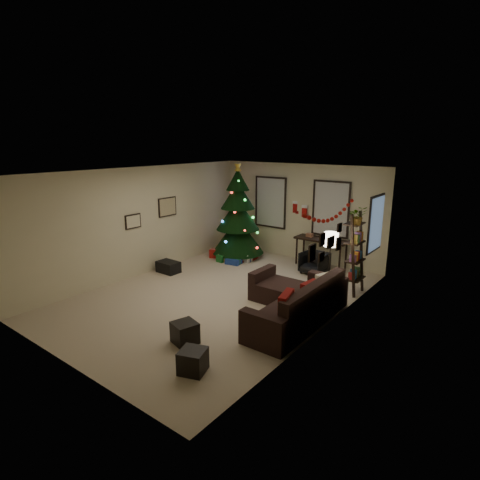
# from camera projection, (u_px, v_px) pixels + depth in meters

# --- Properties ---
(floor) EXTENTS (7.00, 7.00, 0.00)m
(floor) POSITION_uv_depth(u_px,v_px,m) (220.00, 295.00, 8.58)
(floor) COLOR #BDAB8F
(floor) RESTS_ON ground
(ceiling) EXTENTS (7.00, 7.00, 0.00)m
(ceiling) POSITION_uv_depth(u_px,v_px,m) (218.00, 171.00, 7.92)
(ceiling) COLOR white
(ceiling) RESTS_ON floor
(wall_back) EXTENTS (5.00, 0.00, 5.00)m
(wall_back) POSITION_uv_depth(u_px,v_px,m) (299.00, 212.00, 10.95)
(wall_back) COLOR beige
(wall_back) RESTS_ON floor
(wall_front) EXTENTS (5.00, 0.00, 5.00)m
(wall_front) POSITION_uv_depth(u_px,v_px,m) (61.00, 282.00, 5.55)
(wall_front) COLOR beige
(wall_front) RESTS_ON floor
(wall_left) EXTENTS (0.00, 7.00, 7.00)m
(wall_left) POSITION_uv_depth(u_px,v_px,m) (143.00, 221.00, 9.72)
(wall_left) COLOR beige
(wall_left) RESTS_ON floor
(wall_right) EXTENTS (0.00, 7.00, 7.00)m
(wall_right) POSITION_uv_depth(u_px,v_px,m) (329.00, 256.00, 6.78)
(wall_right) COLOR beige
(wall_right) RESTS_ON floor
(window_back_left) EXTENTS (1.05, 0.06, 1.50)m
(window_back_left) POSITION_uv_depth(u_px,v_px,m) (271.00, 202.00, 11.43)
(window_back_left) COLOR #728CB2
(window_back_left) RESTS_ON wall_back
(window_back_right) EXTENTS (1.05, 0.06, 1.50)m
(window_back_right) POSITION_uv_depth(u_px,v_px,m) (331.00, 209.00, 10.32)
(window_back_right) COLOR #728CB2
(window_back_right) RESTS_ON wall_back
(window_right_wall) EXTENTS (0.06, 0.90, 1.30)m
(window_right_wall) POSITION_uv_depth(u_px,v_px,m) (376.00, 224.00, 8.73)
(window_right_wall) COLOR #728CB2
(window_right_wall) RESTS_ON wall_right
(christmas_tree) EXTENTS (1.50, 1.50, 2.79)m
(christmas_tree) POSITION_uv_depth(u_px,v_px,m) (238.00, 218.00, 11.15)
(christmas_tree) COLOR black
(christmas_tree) RESTS_ON floor
(presents) EXTENTS (1.30, 0.89, 0.28)m
(presents) POSITION_uv_depth(u_px,v_px,m) (229.00, 255.00, 11.16)
(presents) COLOR silver
(presents) RESTS_ON floor
(sofa) EXTENTS (1.80, 2.62, 0.85)m
(sofa) POSITION_uv_depth(u_px,v_px,m) (295.00, 304.00, 7.45)
(sofa) COLOR black
(sofa) RESTS_ON floor
(pillow_red_a) EXTENTS (0.25, 0.52, 0.50)m
(pillow_red_a) POSITION_uv_depth(u_px,v_px,m) (286.00, 307.00, 6.42)
(pillow_red_a) COLOR maroon
(pillow_red_a) RESTS_ON sofa
(pillow_red_b) EXTENTS (0.16, 0.42, 0.41)m
(pillow_red_b) POSITION_uv_depth(u_px,v_px,m) (309.00, 292.00, 7.05)
(pillow_red_b) COLOR maroon
(pillow_red_b) RESTS_ON sofa
(pillow_cream) EXTENTS (0.25, 0.40, 0.39)m
(pillow_cream) POSITION_uv_depth(u_px,v_px,m) (324.00, 283.00, 7.53)
(pillow_cream) COLOR beige
(pillow_cream) RESTS_ON sofa
(ottoman_near) EXTENTS (0.47, 0.47, 0.36)m
(ottoman_near) POSITION_uv_depth(u_px,v_px,m) (185.00, 333.00, 6.53)
(ottoman_near) COLOR black
(ottoman_near) RESTS_ON floor
(ottoman_far) EXTENTS (0.47, 0.47, 0.35)m
(ottoman_far) POSITION_uv_depth(u_px,v_px,m) (193.00, 361.00, 5.70)
(ottoman_far) COLOR black
(ottoman_far) RESTS_ON floor
(desk) EXTENTS (1.42, 0.51, 0.77)m
(desk) POSITION_uv_depth(u_px,v_px,m) (321.00, 242.00, 10.40)
(desk) COLOR black
(desk) RESTS_ON floor
(desk_chair) EXTENTS (0.60, 0.57, 0.57)m
(desk_chair) POSITION_uv_depth(u_px,v_px,m) (314.00, 263.00, 9.92)
(desk_chair) COLOR black
(desk_chair) RESTS_ON floor
(bookshelf) EXTENTS (0.30, 0.54, 1.83)m
(bookshelf) POSITION_uv_depth(u_px,v_px,m) (356.00, 255.00, 8.48)
(bookshelf) COLOR black
(bookshelf) RESTS_ON floor
(potted_plant) EXTENTS (0.64, 0.63, 0.54)m
(potted_plant) POSITION_uv_depth(u_px,v_px,m) (358.00, 213.00, 8.16)
(potted_plant) COLOR #4C4C4C
(potted_plant) RESTS_ON bookshelf
(floor_lamp) EXTENTS (0.31, 0.31, 1.45)m
(floor_lamp) POSITION_uv_depth(u_px,v_px,m) (331.00, 244.00, 8.15)
(floor_lamp) COLOR black
(floor_lamp) RESTS_ON floor
(art_map) EXTENTS (0.04, 0.60, 0.50)m
(art_map) POSITION_uv_depth(u_px,v_px,m) (167.00, 207.00, 10.27)
(art_map) COLOR black
(art_map) RESTS_ON wall_left
(art_abstract) EXTENTS (0.04, 0.45, 0.35)m
(art_abstract) POSITION_uv_depth(u_px,v_px,m) (133.00, 221.00, 9.45)
(art_abstract) COLOR black
(art_abstract) RESTS_ON wall_left
(gallery) EXTENTS (0.03, 1.25, 0.54)m
(gallery) POSITION_uv_depth(u_px,v_px,m) (326.00, 245.00, 6.68)
(gallery) COLOR black
(gallery) RESTS_ON wall_right
(garland) EXTENTS (0.08, 1.90, 0.30)m
(garland) POSITION_uv_depth(u_px,v_px,m) (330.00, 213.00, 6.69)
(garland) COLOR #A5140C
(garland) RESTS_ON wall_right
(stocking_left) EXTENTS (0.20, 0.05, 0.36)m
(stocking_left) POSITION_uv_depth(u_px,v_px,m) (296.00, 207.00, 11.01)
(stocking_left) COLOR #990F0C
(stocking_left) RESTS_ON wall_back
(stocking_right) EXTENTS (0.20, 0.05, 0.36)m
(stocking_right) POSITION_uv_depth(u_px,v_px,m) (305.00, 211.00, 10.78)
(stocking_right) COLOR #990F0C
(stocking_right) RESTS_ON wall_back
(storage_bin) EXTENTS (0.58, 0.39, 0.29)m
(storage_bin) POSITION_uv_depth(u_px,v_px,m) (168.00, 267.00, 10.04)
(storage_bin) COLOR black
(storage_bin) RESTS_ON floor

